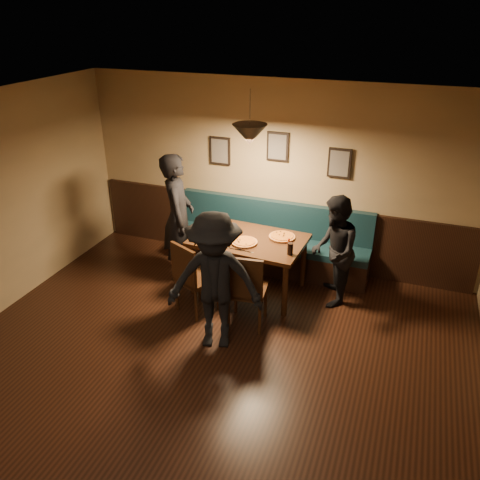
# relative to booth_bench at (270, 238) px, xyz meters

# --- Properties ---
(floor) EXTENTS (7.00, 7.00, 0.00)m
(floor) POSITION_rel_booth_bench_xyz_m (0.00, -3.20, -0.50)
(floor) COLOR black
(floor) RESTS_ON ground
(ceiling) EXTENTS (7.00, 7.00, 0.00)m
(ceiling) POSITION_rel_booth_bench_xyz_m (0.00, -3.20, 2.30)
(ceiling) COLOR silver
(ceiling) RESTS_ON ground
(wall_back) EXTENTS (6.00, 0.00, 6.00)m
(wall_back) POSITION_rel_booth_bench_xyz_m (0.00, 0.30, 0.90)
(wall_back) COLOR #8C704F
(wall_back) RESTS_ON ground
(wainscot) EXTENTS (5.88, 0.06, 1.00)m
(wainscot) POSITION_rel_booth_bench_xyz_m (0.00, 0.27, 0.00)
(wainscot) COLOR black
(wainscot) RESTS_ON ground
(booth_bench) EXTENTS (3.00, 0.60, 1.00)m
(booth_bench) POSITION_rel_booth_bench_xyz_m (0.00, 0.00, 0.00)
(booth_bench) COLOR #0F232D
(booth_bench) RESTS_ON ground
(picture_left) EXTENTS (0.32, 0.04, 0.42)m
(picture_left) POSITION_rel_booth_bench_xyz_m (-0.90, 0.27, 1.20)
(picture_left) COLOR black
(picture_left) RESTS_ON wall_back
(picture_center) EXTENTS (0.32, 0.04, 0.42)m
(picture_center) POSITION_rel_booth_bench_xyz_m (0.00, 0.27, 1.35)
(picture_center) COLOR black
(picture_center) RESTS_ON wall_back
(picture_right) EXTENTS (0.32, 0.04, 0.42)m
(picture_right) POSITION_rel_booth_bench_xyz_m (0.90, 0.27, 1.20)
(picture_right) COLOR black
(picture_right) RESTS_ON wall_back
(pendant_lamp) EXTENTS (0.44, 0.44, 0.25)m
(pendant_lamp) POSITION_rel_booth_bench_xyz_m (-0.09, -0.71, 1.75)
(pendant_lamp) COLOR black
(pendant_lamp) RESTS_ON ceiling
(dining_table) EXTENTS (1.57, 1.06, 0.81)m
(dining_table) POSITION_rel_booth_bench_xyz_m (-0.09, -0.71, -0.09)
(dining_table) COLOR black
(dining_table) RESTS_ON floor
(chair_near_left) EXTENTS (0.60, 0.60, 1.02)m
(chair_near_left) POSITION_rel_booth_bench_xyz_m (-0.55, -1.43, 0.01)
(chair_near_left) COLOR black
(chair_near_left) RESTS_ON floor
(chair_near_right) EXTENTS (0.52, 0.52, 1.05)m
(chair_near_right) POSITION_rel_booth_bench_xyz_m (0.17, -1.49, 0.03)
(chair_near_right) COLOR black
(chair_near_right) RESTS_ON floor
(diner_left) EXTENTS (0.69, 0.81, 1.88)m
(diner_left) POSITION_rel_booth_bench_xyz_m (-1.19, -0.65, 0.44)
(diner_left) COLOR black
(diner_left) RESTS_ON floor
(diner_right) EXTENTS (0.72, 0.85, 1.53)m
(diner_right) POSITION_rel_booth_bench_xyz_m (1.06, -0.59, 0.26)
(diner_right) COLOR black
(diner_right) RESTS_ON floor
(diner_front) EXTENTS (1.23, 0.90, 1.71)m
(diner_front) POSITION_rel_booth_bench_xyz_m (-0.05, -2.00, 0.36)
(diner_front) COLOR black
(diner_front) RESTS_ON floor
(pizza_a) EXTENTS (0.39, 0.39, 0.04)m
(pizza_a) POSITION_rel_booth_bench_xyz_m (-0.50, -0.57, 0.33)
(pizza_a) COLOR orange
(pizza_a) RESTS_ON dining_table
(pizza_b) EXTENTS (0.45, 0.45, 0.04)m
(pizza_b) POSITION_rel_booth_bench_xyz_m (-0.09, -0.88, 0.33)
(pizza_b) COLOR orange
(pizza_b) RESTS_ON dining_table
(pizza_c) EXTENTS (0.47, 0.47, 0.04)m
(pizza_c) POSITION_rel_booth_bench_xyz_m (0.33, -0.54, 0.33)
(pizza_c) COLOR orange
(pizza_c) RESTS_ON dining_table
(soda_glass) EXTENTS (0.09, 0.09, 0.16)m
(soda_glass) POSITION_rel_booth_bench_xyz_m (0.56, -0.96, 0.39)
(soda_glass) COLOR black
(soda_glass) RESTS_ON dining_table
(tabasco_bottle) EXTENTS (0.03, 0.03, 0.12)m
(tabasco_bottle) POSITION_rel_booth_bench_xyz_m (0.48, -0.73, 0.37)
(tabasco_bottle) COLOR #902304
(tabasco_bottle) RESTS_ON dining_table
(napkin_a) EXTENTS (0.17, 0.17, 0.01)m
(napkin_a) POSITION_rel_booth_bench_xyz_m (-0.69, -0.48, 0.32)
(napkin_a) COLOR #1F7639
(napkin_a) RESTS_ON dining_table
(napkin_b) EXTENTS (0.15, 0.15, 0.01)m
(napkin_b) POSITION_rel_booth_bench_xyz_m (-0.65, -1.01, 0.32)
(napkin_b) COLOR #1B652A
(napkin_b) RESTS_ON dining_table
(cutlery_set) EXTENTS (0.21, 0.03, 0.00)m
(cutlery_set) POSITION_rel_booth_bench_xyz_m (-0.08, -1.09, 0.31)
(cutlery_set) COLOR #BDBDC1
(cutlery_set) RESTS_ON dining_table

